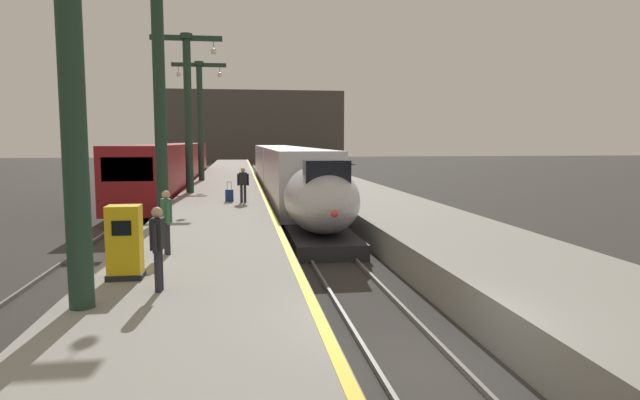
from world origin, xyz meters
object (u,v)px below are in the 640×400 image
(passenger_near_edge, at_px, (243,182))
(passenger_mid_platform, at_px, (158,242))
(station_column_distant, at_px, (200,109))
(rolling_suitcase, at_px, (229,195))
(regional_train_adjacent, at_px, (174,165))
(station_column_far, at_px, (188,98))
(ticket_machine_yellow, at_px, (125,245))
(station_column_mid, at_px, (158,60))
(passenger_far_waiting, at_px, (166,217))
(highspeed_train_main, at_px, (287,173))

(passenger_near_edge, relative_size, passenger_mid_platform, 1.00)
(station_column_distant, height_order, rolling_suitcase, station_column_distant)
(regional_train_adjacent, height_order, rolling_suitcase, regional_train_adjacent)
(station_column_far, bearing_deg, rolling_suitcase, -65.42)
(regional_train_adjacent, distance_m, ticket_machine_yellow, 31.95)
(station_column_far, height_order, rolling_suitcase, station_column_far)
(passenger_near_edge, bearing_deg, station_column_mid, -117.06)
(passenger_far_waiting, bearing_deg, station_column_far, 92.97)
(ticket_machine_yellow, bearing_deg, regional_train_adjacent, 94.58)
(station_column_mid, bearing_deg, passenger_mid_platform, -82.99)
(station_column_far, relative_size, passenger_far_waiting, 5.32)
(ticket_machine_yellow, bearing_deg, station_column_far, 90.99)
(station_column_far, bearing_deg, ticket_machine_yellow, -89.01)
(station_column_distant, height_order, passenger_mid_platform, station_column_distant)
(highspeed_train_main, xyz_separation_m, regional_train_adjacent, (-8.10, 8.17, 0.20))
(station_column_distant, bearing_deg, regional_train_adjacent, 143.71)
(highspeed_train_main, distance_m, regional_train_adjacent, 11.51)
(ticket_machine_yellow, bearing_deg, rolling_suitcase, 82.54)
(highspeed_train_main, bearing_deg, regional_train_adjacent, 134.76)
(station_column_distant, bearing_deg, station_column_far, -90.00)
(highspeed_train_main, height_order, station_column_distant, station_column_distant)
(passenger_near_edge, height_order, ticket_machine_yellow, passenger_near_edge)
(passenger_far_waiting, distance_m, rolling_suitcase, 12.72)
(highspeed_train_main, xyz_separation_m, station_column_mid, (-5.90, -14.95, 5.03))
(highspeed_train_main, relative_size, station_column_far, 4.20)
(station_column_mid, xyz_separation_m, passenger_near_edge, (3.01, 5.89, -4.92))
(station_column_far, bearing_deg, highspeed_train_main, 30.22)
(rolling_suitcase, distance_m, ticket_machine_yellow, 15.28)
(regional_train_adjacent, relative_size, station_column_far, 4.07)
(passenger_mid_platform, relative_size, rolling_suitcase, 1.72)
(passenger_mid_platform, bearing_deg, station_column_far, 93.25)
(highspeed_train_main, xyz_separation_m, station_column_far, (-5.90, -3.44, 4.54))
(regional_train_adjacent, distance_m, passenger_near_edge, 18.00)
(station_column_distant, relative_size, ticket_machine_yellow, 5.52)
(station_column_distant, xyz_separation_m, ticket_machine_yellow, (0.35, -30.23, -4.60))
(regional_train_adjacent, height_order, station_column_mid, station_column_mid)
(passenger_near_edge, distance_m, passenger_mid_platform, 15.88)
(station_column_mid, relative_size, rolling_suitcase, 10.09)
(station_column_mid, xyz_separation_m, station_column_far, (-0.00, 11.52, -0.49))
(regional_train_adjacent, height_order, ticket_machine_yellow, regional_train_adjacent)
(passenger_far_waiting, bearing_deg, highspeed_train_main, 76.75)
(highspeed_train_main, relative_size, regional_train_adjacent, 1.03)
(regional_train_adjacent, xyz_separation_m, rolling_suitcase, (4.53, -16.70, -0.77))
(passenger_far_waiting, height_order, rolling_suitcase, passenger_far_waiting)
(highspeed_train_main, height_order, ticket_machine_yellow, highspeed_train_main)
(station_column_far, distance_m, passenger_mid_platform, 21.89)
(ticket_machine_yellow, bearing_deg, passenger_mid_platform, -53.32)
(rolling_suitcase, bearing_deg, station_column_mid, -109.97)
(rolling_suitcase, relative_size, ticket_machine_yellow, 0.61)
(passenger_near_edge, height_order, passenger_mid_platform, same)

